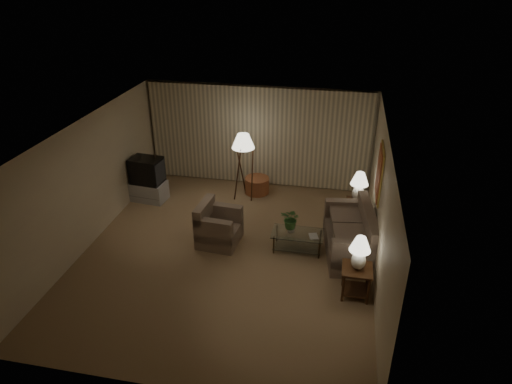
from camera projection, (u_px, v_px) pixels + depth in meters
ground at (228, 252)px, 9.69m from camera, size 7.00×7.00×0.00m
room_shell at (243, 149)px, 10.19m from camera, size 6.04×7.02×2.72m
sofa at (349, 236)px, 9.49m from camera, size 2.07×1.40×0.81m
armchair at (219, 228)px, 9.86m from camera, size 1.01×0.97×0.74m
side_table_near at (356, 277)px, 8.29m from camera, size 0.54×0.54×0.60m
side_table_far at (356, 208)px, 10.56m from camera, size 0.50×0.42×0.60m
table_lamp_near at (360, 250)px, 8.02m from camera, size 0.38×0.38×0.66m
table_lamp_far at (359, 184)px, 10.27m from camera, size 0.41×0.41×0.71m
coffee_table at (298, 239)px, 9.65m from camera, size 1.09×0.59×0.41m
tv_cabinet at (149, 191)px, 11.66m from camera, size 0.98×0.72×0.50m
crt_tv at (147, 170)px, 11.40m from camera, size 0.87×0.70×0.65m
floor_lamp at (244, 166)px, 11.44m from camera, size 0.57×0.57×1.75m
ottoman at (257, 185)px, 12.03m from camera, size 0.73×0.73×0.42m
vase at (291, 229)px, 9.57m from camera, size 0.20×0.20×0.16m
flowers at (291, 217)px, 9.43m from camera, size 0.52×0.49×0.46m
book at (309, 237)px, 9.45m from camera, size 0.24×0.28×0.02m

